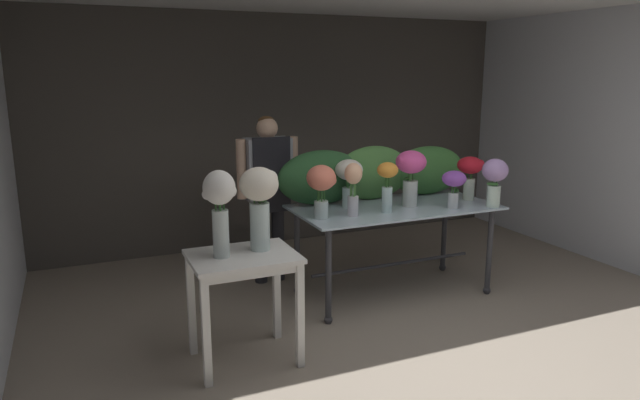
# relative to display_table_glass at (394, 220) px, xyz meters

# --- Properties ---
(ground_plane) EXTENTS (8.21, 8.21, 0.00)m
(ground_plane) POSITION_rel_display_table_glass_xyz_m (-0.31, 0.18, -0.69)
(ground_plane) COLOR gray
(wall_back) EXTENTS (5.73, 0.12, 2.62)m
(wall_back) POSITION_rel_display_table_glass_xyz_m (-0.31, 2.04, 0.62)
(wall_back) COLOR #4C4742
(wall_back) RESTS_ON ground
(wall_right) EXTENTS (0.12, 3.85, 2.62)m
(wall_right) POSITION_rel_display_table_glass_xyz_m (2.56, 0.18, 0.62)
(wall_right) COLOR silver
(wall_right) RESTS_ON ground
(display_table_glass) EXTENTS (1.80, 0.89, 0.83)m
(display_table_glass) POSITION_rel_display_table_glass_xyz_m (0.00, 0.00, 0.00)
(display_table_glass) COLOR #A8C0D1
(display_table_glass) RESTS_ON ground
(side_table_white) EXTENTS (0.72, 0.56, 0.78)m
(side_table_white) POSITION_rel_display_table_glass_xyz_m (-1.58, -0.66, -0.03)
(side_table_white) COLOR white
(side_table_white) RESTS_ON ground
(florist) EXTENTS (0.60, 0.24, 1.59)m
(florist) POSITION_rel_display_table_glass_xyz_m (-0.92, 0.76, 0.29)
(florist) COLOR #232328
(florist) RESTS_ON ground
(foliage_backdrop) EXTENTS (1.93, 0.30, 0.50)m
(foliage_backdrop) POSITION_rel_display_table_glass_xyz_m (-0.03, 0.32, 0.37)
(foliage_backdrop) COLOR #28562D
(foliage_backdrop) RESTS_ON display_table_glass
(vase_peach_hydrangea) EXTENTS (0.15, 0.15, 0.44)m
(vase_peach_hydrangea) POSITION_rel_display_table_glass_xyz_m (-0.50, -0.17, 0.39)
(vase_peach_hydrangea) COLOR silver
(vase_peach_hydrangea) RESTS_ON display_table_glass
(vase_fuchsia_carnations) EXTENTS (0.27, 0.27, 0.50)m
(vase_fuchsia_carnations) POSITION_rel_display_table_glass_xyz_m (0.12, -0.05, 0.45)
(vase_fuchsia_carnations) COLOR silver
(vase_fuchsia_carnations) RESTS_ON display_table_glass
(vase_ivory_freesia) EXTENTS (0.24, 0.24, 0.42)m
(vase_ivory_freesia) POSITION_rel_display_table_glass_xyz_m (-0.39, 0.13, 0.40)
(vase_ivory_freesia) COLOR silver
(vase_ivory_freesia) RESTS_ON display_table_glass
(vase_lilac_tulips) EXTENTS (0.25, 0.22, 0.43)m
(vase_lilac_tulips) POSITION_rel_display_table_glass_xyz_m (0.79, -0.36, 0.39)
(vase_lilac_tulips) COLOR silver
(vase_lilac_tulips) RESTS_ON display_table_glass
(vase_sunset_peonies) EXTENTS (0.18, 0.18, 0.43)m
(vase_sunset_peonies) POSITION_rel_display_table_glass_xyz_m (-0.18, -0.17, 0.39)
(vase_sunset_peonies) COLOR silver
(vase_sunset_peonies) RESTS_ON display_table_glass
(vase_violet_anemones) EXTENTS (0.21, 0.21, 0.33)m
(vase_violet_anemones) POSITION_rel_display_table_glass_xyz_m (0.42, -0.27, 0.35)
(vase_violet_anemones) COLOR silver
(vase_violet_anemones) RESTS_ON display_table_glass
(vase_coral_ranunculus) EXTENTS (0.24, 0.24, 0.44)m
(vase_coral_ranunculus) POSITION_rel_display_table_glass_xyz_m (-0.76, -0.13, 0.41)
(vase_coral_ranunculus) COLOR silver
(vase_coral_ranunculus) RESTS_ON display_table_glass
(vase_crimson_snapdragons) EXTENTS (0.26, 0.24, 0.40)m
(vase_crimson_snapdragons) POSITION_rel_display_table_glass_xyz_m (0.76, -0.05, 0.40)
(vase_crimson_snapdragons) COLOR silver
(vase_crimson_snapdragons) RESTS_ON display_table_glass
(vase_white_roses_tall) EXTENTS (0.22, 0.21, 0.59)m
(vase_white_roses_tall) POSITION_rel_display_table_glass_xyz_m (-1.72, -0.65, 0.45)
(vase_white_roses_tall) COLOR silver
(vase_white_roses_tall) RESTS_ON side_table_white
(vase_cream_lisianthus_tall) EXTENTS (0.27, 0.27, 0.58)m
(vase_cream_lisianthus_tall) POSITION_rel_display_table_glass_xyz_m (-1.43, -0.60, 0.45)
(vase_cream_lisianthus_tall) COLOR silver
(vase_cream_lisianthus_tall) RESTS_ON side_table_white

